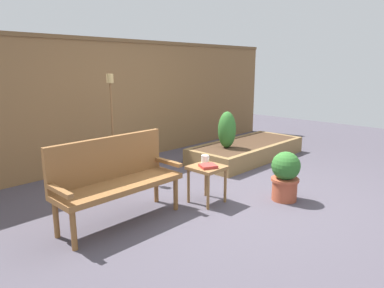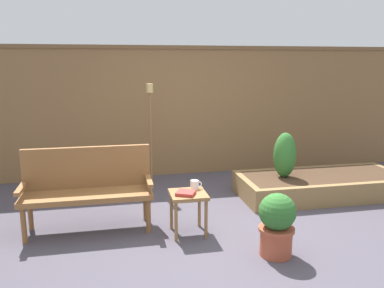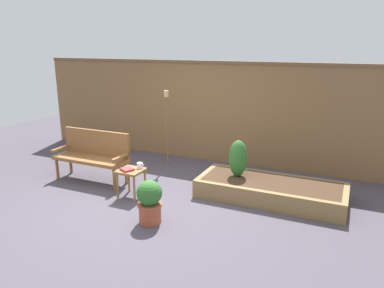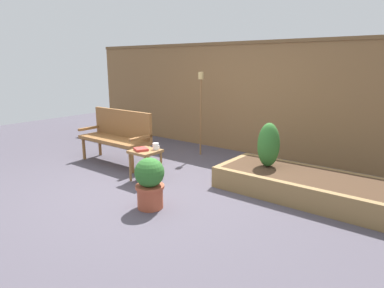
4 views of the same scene
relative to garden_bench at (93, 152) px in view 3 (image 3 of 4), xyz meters
The scene contains 10 objects.
ground_plane 1.65m from the garden_bench, 20.37° to the right, with size 14.00×14.00×0.00m, color #47424C.
fence_back 2.58m from the garden_bench, 54.66° to the left, with size 8.40×0.14×2.16m.
garden_bench is the anchor object (origin of this frame).
side_table 1.17m from the garden_bench, 19.77° to the right, with size 0.40×0.40×0.48m.
cup_on_table 1.23m from the garden_bench, 12.64° to the right, with size 0.13×0.09×0.10m.
book_on_table 1.15m from the garden_bench, 22.76° to the right, with size 0.19×0.18×0.04m, color #B2332D.
potted_boxwood 2.15m from the garden_bench, 29.86° to the right, with size 0.37×0.37×0.64m.
raised_planter_bed 3.30m from the garden_bench, ahead, with size 2.40×1.00×0.30m.
shrub_near_bench 2.71m from the garden_bench, 11.20° to the left, with size 0.31×0.31×0.64m.
tiki_torch 1.67m from the garden_bench, 56.83° to the left, with size 0.10×0.10×1.59m.
Camera 3 is at (2.94, -4.64, 2.50)m, focal length 34.14 mm.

